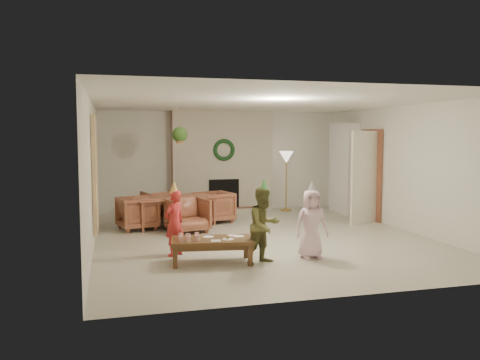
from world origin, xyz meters
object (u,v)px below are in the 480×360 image
object	(u,v)px
dining_table	(173,212)
dining_chair_near	(188,215)
dining_chair_far	(161,206)
coffee_table_top	(212,240)
child_pink	(311,224)
dining_chair_right	(214,207)
child_plaid	(264,225)
dining_chair_left	(138,213)
child_red	(175,223)

from	to	relation	value
dining_table	dining_chair_near	bearing A→B (deg)	-90.00
dining_table	dining_chair_far	size ratio (longest dim) A/B	2.34
coffee_table_top	child_pink	xyz separation A→B (m)	(1.55, -0.09, 0.19)
dining_chair_near	child_pink	size ratio (longest dim) A/B	0.69
dining_chair_far	coffee_table_top	bearing A→B (deg)	80.99
dining_chair_right	child_plaid	distance (m)	3.62
dining_table	coffee_table_top	bearing A→B (deg)	-101.18
dining_chair_near	dining_chair_left	distance (m)	1.08
dining_table	child_red	world-z (taller)	child_red
child_plaid	dining_chair_right	bearing A→B (deg)	67.12
dining_chair_near	coffee_table_top	size ratio (longest dim) A/B	0.62
dining_chair_near	dining_chair_far	bearing A→B (deg)	90.00
child_plaid	dining_chair_left	bearing A→B (deg)	94.73
dining_table	child_pink	world-z (taller)	child_pink
dining_chair_right	child_pink	world-z (taller)	child_pink
child_pink	coffee_table_top	bearing A→B (deg)	178.06
dining_table	dining_chair_near	world-z (taller)	dining_chair_near
dining_chair_right	coffee_table_top	bearing A→B (deg)	-26.85
dining_chair_left	coffee_table_top	size ratio (longest dim) A/B	0.62
dining_chair_left	coffee_table_top	xyz separation A→B (m)	(0.93, -2.96, 0.00)
dining_chair_left	dining_chair_right	xyz separation A→B (m)	(1.66, 0.43, 0.00)
coffee_table_top	child_plaid	bearing A→B (deg)	-8.95
child_red	child_pink	world-z (taller)	child_pink
child_plaid	child_pink	world-z (taller)	child_plaid
dining_chair_left	child_red	xyz separation A→B (m)	(0.45, -2.37, 0.19)
dining_table	coffee_table_top	size ratio (longest dim) A/B	1.45
dining_chair_left	child_plaid	distance (m)	3.60
dining_chair_far	child_pink	size ratio (longest dim) A/B	0.69
dining_table	dining_chair_left	size ratio (longest dim) A/B	2.34
dining_chair_near	dining_chair_far	world-z (taller)	same
dining_table	dining_chair_far	xyz separation A→B (m)	(-0.19, 0.74, 0.03)
dining_chair_far	child_plaid	distance (m)	4.27
coffee_table_top	child_plaid	xyz separation A→B (m)	(0.74, -0.22, 0.23)
dining_chair_left	child_red	distance (m)	2.42
coffee_table_top	child_plaid	size ratio (longest dim) A/B	1.05
child_plaid	child_pink	distance (m)	0.82
coffee_table_top	dining_table	bearing A→B (deg)	101.06
dining_chair_left	dining_chair_near	bearing A→B (deg)	-135.00
dining_chair_near	dining_chair_left	bearing A→B (deg)	135.00
dining_chair_far	dining_chair_right	distance (m)	1.22
child_plaid	child_pink	bearing A→B (deg)	-13.84
coffee_table_top	child_plaid	distance (m)	0.81
dining_chair_left	dining_chair_right	bearing A→B (deg)	-90.00
coffee_table_top	child_red	xyz separation A→B (m)	(-0.48, 0.59, 0.18)
dining_table	dining_chair_right	distance (m)	0.96
dining_chair_far	child_red	bearing A→B (deg)	73.68
dining_chair_left	child_plaid	size ratio (longest dim) A/B	0.65
dining_chair_right	coffee_table_top	xyz separation A→B (m)	(-0.74, -3.39, 0.00)
dining_chair_near	child_plaid	distance (m)	2.74
dining_chair_near	dining_chair_right	distance (m)	1.22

